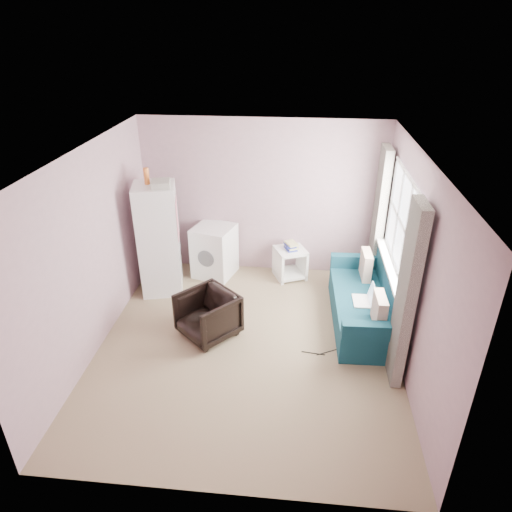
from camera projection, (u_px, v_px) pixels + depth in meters
The scene contains 8 objects.
room at pixel (248, 260), 5.35m from camera, with size 3.84×4.24×2.54m.
armchair at pixel (208, 313), 5.97m from camera, with size 0.67×0.62×0.69m, color black.
fridge at pixel (159, 239), 6.77m from camera, with size 0.71×0.70×1.94m.
washing_machine at pixel (214, 250), 7.39m from camera, with size 0.74×0.74×0.84m.
side_table at pixel (290, 261), 7.37m from camera, with size 0.60×0.60×0.62m.
sofa at pixel (370, 304), 6.23m from camera, with size 0.90×1.91×0.84m.
window_dressing at pixel (390, 251), 5.88m from camera, with size 0.17×2.62×2.18m.
floor_cables at pixel (320, 353), 5.79m from camera, with size 0.46×0.15×0.01m.
Camera 1 is at (0.58, -4.68, 3.78)m, focal length 32.00 mm.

